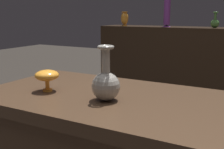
{
  "coord_description": "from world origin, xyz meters",
  "views": [
    {
      "loc": [
        0.54,
        -1.02,
        1.14
      ],
      "look_at": [
        -0.01,
        -0.03,
        0.9
      ],
      "focal_mm": 46.08,
      "sensor_mm": 36.0,
      "label": 1
    }
  ],
  "objects_px": {
    "vase_tall_behind": "(47,76)",
    "vase_centerpiece": "(106,83)",
    "shelf_vase_center": "(215,23)",
    "shelf_vase_left": "(167,12)",
    "shelf_vase_far_left": "(125,18)"
  },
  "relations": [
    {
      "from": "shelf_vase_far_left",
      "to": "shelf_vase_left",
      "type": "distance_m",
      "value": 0.52
    },
    {
      "from": "vase_centerpiece",
      "to": "vase_tall_behind",
      "type": "relative_size",
      "value": 2.05
    },
    {
      "from": "vase_centerpiece",
      "to": "shelf_vase_left",
      "type": "height_order",
      "value": "shelf_vase_left"
    },
    {
      "from": "shelf_vase_far_left",
      "to": "shelf_vase_left",
      "type": "relative_size",
      "value": 0.51
    },
    {
      "from": "vase_centerpiece",
      "to": "shelf_vase_far_left",
      "type": "height_order",
      "value": "shelf_vase_far_left"
    },
    {
      "from": "shelf_vase_far_left",
      "to": "shelf_vase_left",
      "type": "xyz_separation_m",
      "value": [
        0.52,
        0.02,
        0.07
      ]
    },
    {
      "from": "shelf_vase_center",
      "to": "shelf_vase_left",
      "type": "height_order",
      "value": "shelf_vase_left"
    },
    {
      "from": "vase_centerpiece",
      "to": "shelf_vase_left",
      "type": "bearing_deg",
      "value": 102.75
    },
    {
      "from": "shelf_vase_center",
      "to": "shelf_vase_left",
      "type": "xyz_separation_m",
      "value": [
        -0.52,
        -0.01,
        0.11
      ]
    },
    {
      "from": "vase_tall_behind",
      "to": "shelf_vase_center",
      "type": "bearing_deg",
      "value": 81.97
    },
    {
      "from": "vase_tall_behind",
      "to": "shelf_vase_far_left",
      "type": "bearing_deg",
      "value": 108.14
    },
    {
      "from": "vase_centerpiece",
      "to": "vase_tall_behind",
      "type": "height_order",
      "value": "vase_centerpiece"
    },
    {
      "from": "vase_tall_behind",
      "to": "vase_centerpiece",
      "type": "bearing_deg",
      "value": 1.27
    },
    {
      "from": "shelf_vase_left",
      "to": "shelf_vase_far_left",
      "type": "bearing_deg",
      "value": -177.76
    },
    {
      "from": "shelf_vase_center",
      "to": "shelf_vase_far_left",
      "type": "bearing_deg",
      "value": -178.15
    }
  ]
}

